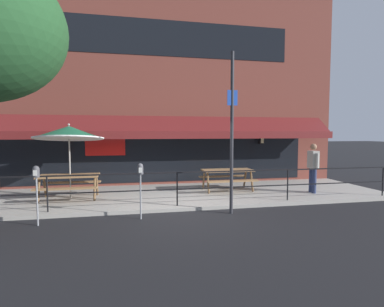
# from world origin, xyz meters

# --- Properties ---
(ground_plane) EXTENTS (120.00, 120.00, 0.00)m
(ground_plane) POSITION_xyz_m (0.00, 0.00, 0.00)
(ground_plane) COLOR black
(patio_deck) EXTENTS (15.00, 4.00, 0.10)m
(patio_deck) POSITION_xyz_m (0.00, 2.00, 0.05)
(patio_deck) COLOR #ADA89E
(patio_deck) RESTS_ON ground
(restaurant_building) EXTENTS (15.00, 1.60, 8.42)m
(restaurant_building) POSITION_xyz_m (0.00, 4.23, 4.18)
(restaurant_building) COLOR brown
(restaurant_building) RESTS_ON ground
(patio_railing) EXTENTS (13.84, 0.04, 0.97)m
(patio_railing) POSITION_xyz_m (0.00, 0.30, 0.80)
(patio_railing) COLOR black
(patio_railing) RESTS_ON patio_deck
(picnic_table_left) EXTENTS (1.80, 1.42, 0.76)m
(picnic_table_left) POSITION_xyz_m (-3.19, 1.81, 0.71)
(picnic_table_left) COLOR #997047
(picnic_table_left) RESTS_ON patio_deck
(picnic_table_centre) EXTENTS (1.80, 1.42, 0.76)m
(picnic_table_centre) POSITION_xyz_m (2.11, 2.13, 0.71)
(picnic_table_centre) COLOR #997047
(picnic_table_centre) RESTS_ON patio_deck
(patio_umbrella_left) EXTENTS (2.14, 2.14, 2.40)m
(patio_umbrella_left) POSITION_xyz_m (-3.19, 2.00, 2.18)
(patio_umbrella_left) COLOR #B7B2A8
(patio_umbrella_left) RESTS_ON patio_deck
(pedestrian_walking) EXTENTS (0.27, 0.62, 1.71)m
(pedestrian_walking) POSITION_xyz_m (4.90, 1.20, 1.06)
(pedestrian_walking) COLOR navy
(pedestrian_walking) RESTS_ON patio_deck
(parking_meter_near) EXTENTS (0.15, 0.16, 1.42)m
(parking_meter_near) POSITION_xyz_m (-3.45, -0.56, 1.15)
(parking_meter_near) COLOR gray
(parking_meter_near) RESTS_ON ground
(parking_meter_far) EXTENTS (0.15, 0.16, 1.42)m
(parking_meter_far) POSITION_xyz_m (-1.06, -0.51, 1.15)
(parking_meter_far) COLOR gray
(parking_meter_far) RESTS_ON ground
(street_sign_pole) EXTENTS (0.28, 0.09, 4.31)m
(street_sign_pole) POSITION_xyz_m (1.36, -0.45, 2.21)
(street_sign_pole) COLOR #2D2D33
(street_sign_pole) RESTS_ON ground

